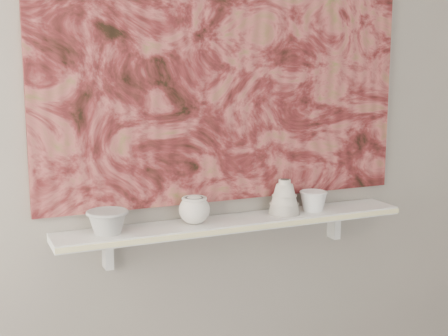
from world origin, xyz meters
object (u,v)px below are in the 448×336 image
bowl_white (313,201)px  cup_cream (194,210)px  bowl_grey (108,221)px  shelf (237,223)px  painting (228,58)px  bell_vessel (284,197)px

bowl_white → cup_cream: bearing=180.0°
bowl_grey → bowl_white: (0.84, 0.00, -0.00)m
shelf → cup_cream: (-0.17, 0.00, 0.07)m
painting → cup_cream: 0.59m
shelf → bowl_grey: (-0.50, 0.00, 0.06)m
painting → bowl_white: bearing=-13.2°
shelf → bell_vessel: bell_vessel is taller
bowl_grey → cup_cream: (0.33, 0.00, 0.01)m
shelf → bowl_white: bearing=0.0°
bowl_grey → bowl_white: size_ratio=1.33×
cup_cream → bowl_white: size_ratio=1.04×
bell_vessel → shelf: bearing=180.0°
painting → bowl_white: (0.34, -0.08, -0.57)m
shelf → painting: 0.63m
bowl_grey → shelf: bearing=0.0°
painting → bell_vessel: bearing=-21.1°
shelf → bowl_grey: size_ratio=9.37×
bell_vessel → bowl_white: 0.14m
bowl_grey → cup_cream: bearing=0.0°
cup_cream → bowl_grey: bearing=180.0°
shelf → bowl_white: (0.34, 0.00, 0.06)m
cup_cream → bell_vessel: 0.38m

